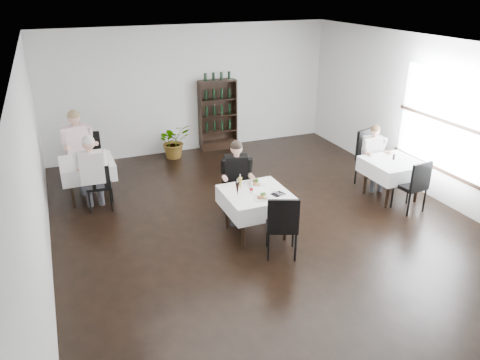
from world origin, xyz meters
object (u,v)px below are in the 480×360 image
(potted_tree, at_px, (174,141))
(wine_shelf, at_px, (218,115))
(main_table, at_px, (256,200))
(diner_main, at_px, (237,175))

(potted_tree, bearing_deg, wine_shelf, 10.94)
(main_table, bearing_deg, wine_shelf, 78.22)
(main_table, relative_size, potted_tree, 1.26)
(potted_tree, bearing_deg, diner_main, -86.22)
(wine_shelf, distance_m, main_table, 4.41)
(wine_shelf, height_order, potted_tree, wine_shelf)
(potted_tree, xyz_separation_m, diner_main, (0.23, -3.44, 0.42))
(wine_shelf, relative_size, potted_tree, 2.14)
(potted_tree, bearing_deg, main_table, -85.86)
(wine_shelf, xyz_separation_m, main_table, (-0.90, -4.31, -0.23))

